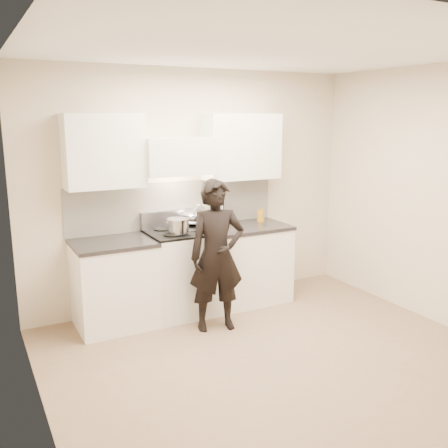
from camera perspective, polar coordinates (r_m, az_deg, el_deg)
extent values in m
plane|color=#826D56|center=(4.75, 5.95, -15.07)|extent=(4.00, 4.00, 0.00)
cube|color=beige|center=(5.81, -3.38, 4.08)|extent=(4.00, 0.04, 2.70)
cube|color=beige|center=(3.61, -21.04, -1.83)|extent=(0.04, 3.50, 2.70)
cube|color=beige|center=(5.66, 23.40, 2.86)|extent=(0.04, 3.50, 2.70)
cube|color=white|center=(4.25, 6.79, 19.12)|extent=(4.00, 3.50, 0.02)
cube|color=white|center=(5.73, -5.58, 2.25)|extent=(2.50, 0.02, 0.53)
cube|color=#A19EB1|center=(5.71, -5.87, 0.62)|extent=(0.76, 0.08, 0.20)
cube|color=white|center=(5.47, -5.44, 7.74)|extent=(0.76, 0.40, 0.40)
cylinder|color=#A6A7B6|center=(5.32, -4.65, 5.68)|extent=(0.66, 0.02, 0.02)
cube|color=white|center=(5.86, 2.02, 8.83)|extent=(0.90, 0.33, 0.75)
cube|color=white|center=(5.25, -13.57, 8.09)|extent=(0.80, 0.33, 0.75)
cube|color=#BBB3A6|center=(5.89, -2.10, 1.73)|extent=(0.08, 0.01, 0.12)
cube|color=white|center=(5.60, -4.68, -5.61)|extent=(0.76, 0.65, 0.92)
cube|color=black|center=(5.48, -4.77, -0.90)|extent=(0.76, 0.65, 0.02)
cube|color=beige|center=(5.64, -3.75, -0.35)|extent=(0.36, 0.34, 0.01)
cylinder|color=#A6A7B6|center=(5.25, -3.47, -3.17)|extent=(0.62, 0.02, 0.02)
cylinder|color=black|center=(5.27, -5.93, -1.23)|extent=(0.18, 0.18, 0.01)
cylinder|color=black|center=(5.41, -2.39, -0.82)|extent=(0.18, 0.18, 0.01)
cylinder|color=black|center=(5.54, -7.09, -0.59)|extent=(0.18, 0.18, 0.01)
cylinder|color=black|center=(5.68, -3.69, -0.21)|extent=(0.18, 0.18, 0.01)
cube|color=white|center=(5.97, 2.69, -4.66)|extent=(0.90, 0.65, 0.88)
cube|color=black|center=(5.85, 2.73, -0.34)|extent=(0.92, 0.67, 0.04)
cube|color=white|center=(5.37, -12.40, -6.89)|extent=(0.80, 0.65, 0.88)
cube|color=black|center=(5.24, -12.63, -2.13)|extent=(0.82, 0.67, 0.04)
ellipsoid|color=#A6A7B6|center=(5.66, -3.50, 0.80)|extent=(0.34, 0.34, 0.19)
torus|color=#A6A7B6|center=(5.65, -3.51, 1.24)|extent=(0.36, 0.36, 0.02)
ellipsoid|color=beige|center=(5.66, -3.50, 0.70)|extent=(0.20, 0.20, 0.09)
cylinder|color=white|center=(5.50, -3.39, 1.54)|extent=(0.03, 0.25, 0.18)
cylinder|color=#A6A7B6|center=(5.30, -5.29, -0.20)|extent=(0.30, 0.30, 0.15)
cube|color=#A6A7B6|center=(5.20, -6.43, 0.17)|extent=(0.05, 0.04, 0.01)
cube|color=#A6A7B6|center=(5.38, -4.21, 0.64)|extent=(0.05, 0.04, 0.01)
cylinder|color=#A19EB1|center=(5.94, -0.20, 0.77)|extent=(0.10, 0.10, 0.15)
cylinder|color=black|center=(5.94, -0.03, 1.49)|extent=(0.01, 0.01, 0.26)
cylinder|color=white|center=(5.94, -0.19, 1.50)|extent=(0.01, 0.01, 0.26)
cylinder|color=#A19EB1|center=(5.94, -0.36, 1.49)|extent=(0.01, 0.01, 0.26)
cylinder|color=black|center=(5.92, -0.43, 1.46)|extent=(0.01, 0.01, 0.26)
cylinder|color=#A19EB1|center=(5.91, -0.36, 1.43)|extent=(0.01, 0.01, 0.26)
cylinder|color=white|center=(5.90, -0.20, 1.41)|extent=(0.01, 0.01, 0.26)
cylinder|color=black|center=(5.90, -0.03, 1.42)|extent=(0.01, 0.01, 0.26)
cylinder|color=#A19EB1|center=(5.92, 0.04, 1.45)|extent=(0.01, 0.01, 0.26)
cylinder|color=orange|center=(5.91, 0.53, 0.29)|extent=(0.03, 0.03, 0.06)
cylinder|color=red|center=(5.90, 0.53, 0.67)|extent=(0.04, 0.04, 0.02)
cylinder|color=#A77619|center=(6.04, 4.21, 0.98)|extent=(0.09, 0.09, 0.15)
imported|color=black|center=(5.08, -0.83, -3.65)|extent=(0.64, 0.49, 1.57)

